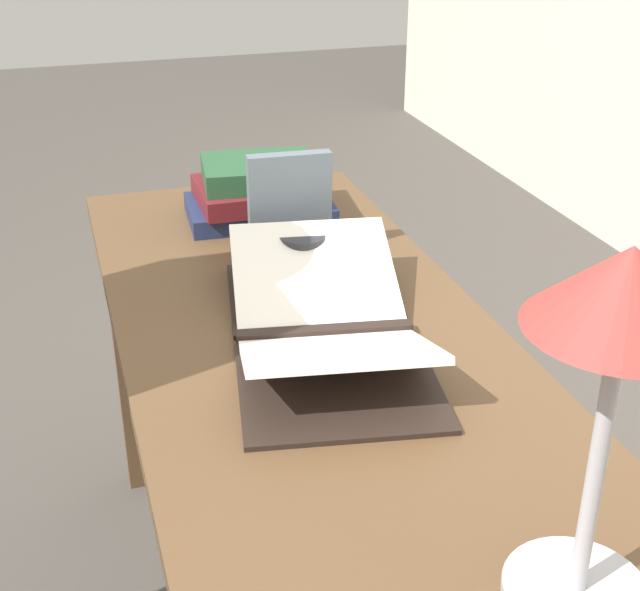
{
  "coord_description": "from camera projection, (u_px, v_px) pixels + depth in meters",
  "views": [
    {
      "loc": [
        1.17,
        -0.36,
        1.46
      ],
      "look_at": [
        -0.01,
        0.01,
        0.85
      ],
      "focal_mm": 50.0,
      "sensor_mm": 36.0,
      "label": 1
    }
  ],
  "objects": [
    {
      "name": "open_book",
      "position": [
        325.0,
        322.0,
        1.41
      ],
      "size": [
        0.61,
        0.38,
        0.1
      ],
      "rotation": [
        0.0,
        0.0,
        -0.17
      ],
      "color": "black",
      "rests_on": "reading_desk"
    },
    {
      "name": "coffee_mug",
      "position": [
        303.0,
        258.0,
        1.6
      ],
      "size": [
        0.08,
        0.11,
        0.09
      ],
      "rotation": [
        0.0,
        0.0,
        1.23
      ],
      "color": "#28282D",
      "rests_on": "reading_desk"
    },
    {
      "name": "book_standing_upright",
      "position": [
        290.0,
        207.0,
        1.66
      ],
      "size": [
        0.04,
        0.16,
        0.2
      ],
      "rotation": [
        0.0,
        0.0,
        -0.06
      ],
      "color": "slate",
      "rests_on": "reading_desk"
    },
    {
      "name": "book_stack_tall",
      "position": [
        259.0,
        192.0,
        1.87
      ],
      "size": [
        0.21,
        0.31,
        0.12
      ],
      "color": "#1E284C",
      "rests_on": "reading_desk"
    },
    {
      "name": "reading_lamp",
      "position": [
        619.0,
        338.0,
        0.79
      ],
      "size": [
        0.18,
        0.18,
        0.4
      ],
      "color": "#ADADB2",
      "rests_on": "reading_desk"
    },
    {
      "name": "reading_desk",
      "position": [
        318.0,
        401.0,
        1.45
      ],
      "size": [
        1.58,
        0.61,
        0.77
      ],
      "color": "brown",
      "rests_on": "ground_plane"
    }
  ]
}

